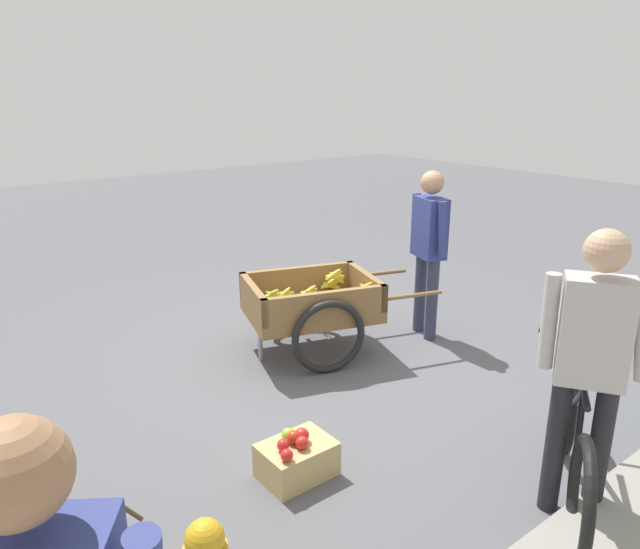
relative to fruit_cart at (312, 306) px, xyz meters
The scene contains 7 objects.
ground_plane 0.47m from the fruit_cart, 99.92° to the left, with size 24.00×24.00×0.00m, color #56565B.
fruit_cart is the anchor object (origin of this frame).
vendor_person 1.25m from the fruit_cart, 162.38° to the left, with size 0.30×0.55×1.57m.
bicycle 2.48m from the fruit_cart, 89.68° to the left, with size 1.41×0.97×0.85m.
cyclist_person 2.63m from the fruit_cart, 86.88° to the left, with size 0.36×0.48×1.63m.
dog 2.86m from the fruit_cart, 28.34° to the left, with size 0.65×0.31×0.40m.
mixed_fruit_crate 1.82m from the fruit_cart, 49.75° to the left, with size 0.44×0.32×0.31m.
Camera 1 is at (2.98, 3.75, 2.28)m, focal length 33.35 mm.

